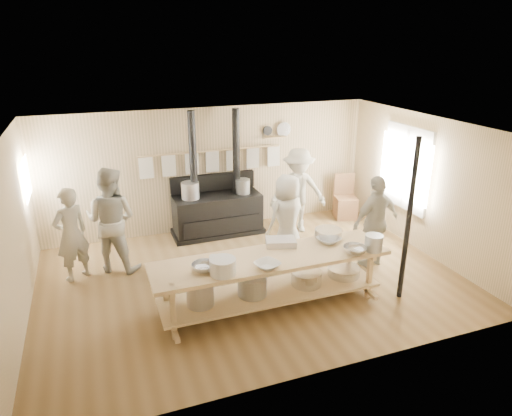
{
  "coord_description": "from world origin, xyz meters",
  "views": [
    {
      "loc": [
        -2.32,
        -6.54,
        3.91
      ],
      "look_at": [
        0.16,
        0.2,
        1.22
      ],
      "focal_mm": 32.0,
      "sensor_mm": 36.0,
      "label": 1
    }
  ],
  "objects_px": {
    "cook_right": "(376,222)",
    "roasting_pan": "(281,242)",
    "cook_far_left": "(71,235)",
    "cook_center": "(287,219)",
    "cook_left": "(111,220)",
    "chair": "(345,205)",
    "stove": "(217,210)",
    "prep_table": "(270,276)",
    "cook_by_window": "(298,191)"
  },
  "relations": [
    {
      "from": "cook_far_left",
      "to": "roasting_pan",
      "type": "bearing_deg",
      "value": 120.89
    },
    {
      "from": "cook_center",
      "to": "stove",
      "type": "bearing_deg",
      "value": -76.54
    },
    {
      "from": "cook_far_left",
      "to": "cook_by_window",
      "type": "relative_size",
      "value": 0.91
    },
    {
      "from": "cook_center",
      "to": "chair",
      "type": "distance_m",
      "value": 2.66
    },
    {
      "from": "cook_left",
      "to": "chair",
      "type": "height_order",
      "value": "cook_left"
    },
    {
      "from": "prep_table",
      "to": "cook_center",
      "type": "bearing_deg",
      "value": 57.55
    },
    {
      "from": "chair",
      "to": "roasting_pan",
      "type": "bearing_deg",
      "value": -121.86
    },
    {
      "from": "cook_far_left",
      "to": "cook_left",
      "type": "distance_m",
      "value": 0.69
    },
    {
      "from": "cook_far_left",
      "to": "chair",
      "type": "relative_size",
      "value": 1.63
    },
    {
      "from": "cook_by_window",
      "to": "chair",
      "type": "bearing_deg",
      "value": 30.02
    },
    {
      "from": "prep_table",
      "to": "chair",
      "type": "bearing_deg",
      "value": 43.66
    },
    {
      "from": "cook_far_left",
      "to": "cook_by_window",
      "type": "height_order",
      "value": "cook_by_window"
    },
    {
      "from": "prep_table",
      "to": "chair",
      "type": "height_order",
      "value": "chair"
    },
    {
      "from": "cook_far_left",
      "to": "cook_center",
      "type": "bearing_deg",
      "value": 139.46
    },
    {
      "from": "prep_table",
      "to": "roasting_pan",
      "type": "height_order",
      "value": "roasting_pan"
    },
    {
      "from": "stove",
      "to": "cook_right",
      "type": "height_order",
      "value": "stove"
    },
    {
      "from": "cook_center",
      "to": "cook_left",
      "type": "bearing_deg",
      "value": -28.11
    },
    {
      "from": "stove",
      "to": "cook_center",
      "type": "xyz_separation_m",
      "value": [
        0.87,
        -1.65,
        0.3
      ]
    },
    {
      "from": "prep_table",
      "to": "cook_by_window",
      "type": "xyz_separation_m",
      "value": [
        1.64,
        2.55,
        0.38
      ]
    },
    {
      "from": "cook_far_left",
      "to": "roasting_pan",
      "type": "height_order",
      "value": "cook_far_left"
    },
    {
      "from": "chair",
      "to": "stove",
      "type": "bearing_deg",
      "value": -167.87
    },
    {
      "from": "roasting_pan",
      "to": "cook_center",
      "type": "bearing_deg",
      "value": 61.34
    },
    {
      "from": "stove",
      "to": "cook_far_left",
      "type": "distance_m",
      "value": 3.0
    },
    {
      "from": "stove",
      "to": "prep_table",
      "type": "relative_size",
      "value": 0.72
    },
    {
      "from": "stove",
      "to": "prep_table",
      "type": "bearing_deg",
      "value": -90.04
    },
    {
      "from": "prep_table",
      "to": "cook_far_left",
      "type": "bearing_deg",
      "value": 144.77
    },
    {
      "from": "cook_by_window",
      "to": "roasting_pan",
      "type": "distance_m",
      "value": 2.6
    },
    {
      "from": "cook_left",
      "to": "stove",
      "type": "bearing_deg",
      "value": -127.81
    },
    {
      "from": "cook_far_left",
      "to": "cook_right",
      "type": "height_order",
      "value": "cook_right"
    },
    {
      "from": "cook_right",
      "to": "roasting_pan",
      "type": "relative_size",
      "value": 3.65
    },
    {
      "from": "stove",
      "to": "cook_left",
      "type": "bearing_deg",
      "value": -156.94
    },
    {
      "from": "cook_right",
      "to": "cook_by_window",
      "type": "relative_size",
      "value": 0.94
    },
    {
      "from": "cook_left",
      "to": "cook_by_window",
      "type": "relative_size",
      "value": 1.04
    },
    {
      "from": "cook_left",
      "to": "cook_right",
      "type": "bearing_deg",
      "value": -169.1
    },
    {
      "from": "cook_left",
      "to": "cook_far_left",
      "type": "bearing_deg",
      "value": 40.04
    },
    {
      "from": "cook_far_left",
      "to": "cook_center",
      "type": "distance_m",
      "value": 3.72
    },
    {
      "from": "cook_center",
      "to": "cook_far_left",
      "type": "bearing_deg",
      "value": -23.77
    },
    {
      "from": "roasting_pan",
      "to": "cook_by_window",
      "type": "bearing_deg",
      "value": 58.92
    },
    {
      "from": "cook_far_left",
      "to": "chair",
      "type": "height_order",
      "value": "cook_far_left"
    },
    {
      "from": "prep_table",
      "to": "cook_center",
      "type": "height_order",
      "value": "cook_center"
    },
    {
      "from": "cook_by_window",
      "to": "chair",
      "type": "height_order",
      "value": "cook_by_window"
    },
    {
      "from": "cook_right",
      "to": "roasting_pan",
      "type": "bearing_deg",
      "value": -0.22
    },
    {
      "from": "stove",
      "to": "roasting_pan",
      "type": "bearing_deg",
      "value": -83.62
    },
    {
      "from": "stove",
      "to": "cook_right",
      "type": "distance_m",
      "value": 3.29
    },
    {
      "from": "stove",
      "to": "roasting_pan",
      "type": "height_order",
      "value": "stove"
    },
    {
      "from": "roasting_pan",
      "to": "stove",
      "type": "bearing_deg",
      "value": 96.38
    },
    {
      "from": "cook_left",
      "to": "chair",
      "type": "xyz_separation_m",
      "value": [
        5.15,
        0.76,
        -0.64
      ]
    },
    {
      "from": "cook_center",
      "to": "cook_by_window",
      "type": "xyz_separation_m",
      "value": [
        0.77,
        1.18,
        0.08
      ]
    },
    {
      "from": "stove",
      "to": "cook_by_window",
      "type": "distance_m",
      "value": 1.75
    },
    {
      "from": "prep_table",
      "to": "cook_right",
      "type": "xyz_separation_m",
      "value": [
        2.27,
        0.65,
        0.32
      ]
    }
  ]
}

